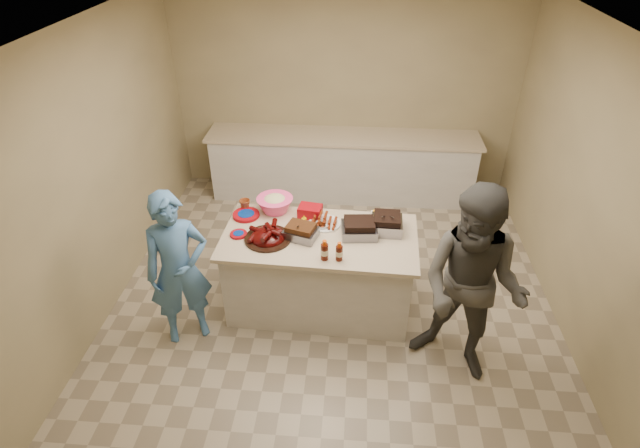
# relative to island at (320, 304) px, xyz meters

# --- Properties ---
(room) EXTENTS (4.50, 5.00, 2.70)m
(room) POSITION_rel_island_xyz_m (0.13, 0.08, 0.00)
(room) COLOR tan
(room) RESTS_ON ground
(back_counter) EXTENTS (3.60, 0.64, 0.90)m
(back_counter) POSITION_rel_island_xyz_m (0.13, 2.28, 0.45)
(back_counter) COLOR beige
(back_counter) RESTS_ON ground
(island) EXTENTS (1.87, 1.04, 0.87)m
(island) POSITION_rel_island_xyz_m (0.00, 0.00, 0.00)
(island) COLOR beige
(island) RESTS_ON ground
(rib_platter) EXTENTS (0.51, 0.51, 0.18)m
(rib_platter) POSITION_rel_island_xyz_m (-0.48, -0.09, 0.87)
(rib_platter) COLOR #430504
(rib_platter) RESTS_ON island
(pulled_pork_tray) EXTENTS (0.35, 0.30, 0.09)m
(pulled_pork_tray) POSITION_rel_island_xyz_m (-0.17, -0.04, 0.87)
(pulled_pork_tray) COLOR #47230F
(pulled_pork_tray) RESTS_ON island
(brisket_tray) EXTENTS (0.35, 0.30, 0.10)m
(brisket_tray) POSITION_rel_island_xyz_m (0.37, 0.05, 0.87)
(brisket_tray) COLOR black
(brisket_tray) RESTS_ON island
(roasting_pan) EXTENTS (0.30, 0.30, 0.12)m
(roasting_pan) POSITION_rel_island_xyz_m (0.63, 0.14, 0.87)
(roasting_pan) COLOR gray
(roasting_pan) RESTS_ON island
(coleslaw_bowl) EXTENTS (0.38, 0.38, 0.25)m
(coleslaw_bowl) POSITION_rel_island_xyz_m (-0.48, 0.40, 0.87)
(coleslaw_bowl) COLOR #F94384
(coleslaw_bowl) RESTS_ON island
(sausage_plate) EXTENTS (0.34, 0.34, 0.05)m
(sausage_plate) POSITION_rel_island_xyz_m (0.03, 0.20, 0.87)
(sausage_plate) COLOR silver
(sausage_plate) RESTS_ON island
(mac_cheese_dish) EXTENTS (0.29, 0.23, 0.07)m
(mac_cheese_dish) POSITION_rel_island_xyz_m (0.63, 0.32, 0.87)
(mac_cheese_dish) COLOR #FFAC11
(mac_cheese_dish) RESTS_ON island
(bbq_bottle_a) EXTENTS (0.07, 0.07, 0.20)m
(bbq_bottle_a) POSITION_rel_island_xyz_m (0.07, -0.35, 0.87)
(bbq_bottle_a) COLOR #3D0F06
(bbq_bottle_a) RESTS_ON island
(bbq_bottle_b) EXTENTS (0.06, 0.06, 0.18)m
(bbq_bottle_b) POSITION_rel_island_xyz_m (0.20, -0.35, 0.87)
(bbq_bottle_b) COLOR #3D0F06
(bbq_bottle_b) RESTS_ON island
(mustard_bottle) EXTENTS (0.05, 0.05, 0.13)m
(mustard_bottle) POSITION_rel_island_xyz_m (-0.16, 0.14, 0.87)
(mustard_bottle) COLOR #E3AE00
(mustard_bottle) RESTS_ON island
(sauce_bowl) EXTENTS (0.13, 0.05, 0.13)m
(sauce_bowl) POSITION_rel_island_xyz_m (0.01, 0.14, 0.87)
(sauce_bowl) COLOR silver
(sauce_bowl) RESTS_ON island
(plate_stack_large) EXTENTS (0.28, 0.28, 0.03)m
(plate_stack_large) POSITION_rel_island_xyz_m (-0.76, 0.28, 0.87)
(plate_stack_large) COLOR maroon
(plate_stack_large) RESTS_ON island
(plate_stack_small) EXTENTS (0.17, 0.17, 0.02)m
(plate_stack_small) POSITION_rel_island_xyz_m (-0.76, -0.05, 0.87)
(plate_stack_small) COLOR maroon
(plate_stack_small) RESTS_ON island
(plastic_cup) EXTENTS (0.12, 0.11, 0.11)m
(plastic_cup) POSITION_rel_island_xyz_m (-0.79, 0.42, 0.87)
(plastic_cup) COLOR brown
(plastic_cup) RESTS_ON island
(basket_stack) EXTENTS (0.25, 0.20, 0.11)m
(basket_stack) POSITION_rel_island_xyz_m (-0.12, 0.34, 0.87)
(basket_stack) COLOR maroon
(basket_stack) RESTS_ON island
(guest_blue) EXTENTS (1.19, 1.64, 0.37)m
(guest_blue) POSITION_rel_island_xyz_m (-1.22, -0.49, 0.00)
(guest_blue) COLOR teal
(guest_blue) RESTS_ON ground
(guest_gray) EXTENTS (1.66, 2.02, 0.69)m
(guest_gray) POSITION_rel_island_xyz_m (1.28, -0.70, 0.00)
(guest_gray) COLOR #4A4843
(guest_gray) RESTS_ON ground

